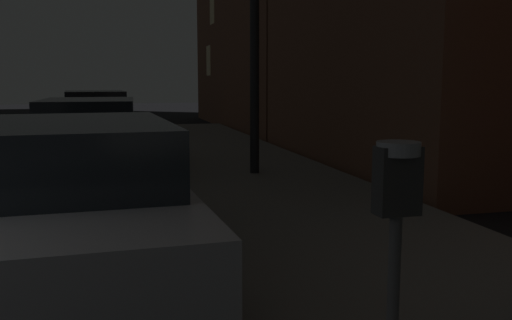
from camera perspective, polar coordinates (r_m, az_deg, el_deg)
The scene contains 4 objects.
parking_meter at distance 2.61m, azimuth 13.66°, elevation -5.59°, with size 0.19×0.19×1.38m.
car_silver at distance 5.41m, azimuth -17.39°, elevation -3.82°, with size 2.21×4.57×1.43m.
car_black at distance 11.00m, azimuth -16.10°, elevation 2.11°, with size 2.23×4.57×1.43m.
car_red at distance 17.88m, azimuth -15.60°, elevation 4.29°, with size 2.30×4.36×1.43m.
Camera 1 is at (3.13, -2.90, 1.80)m, focal length 40.49 mm.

